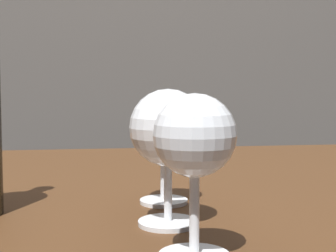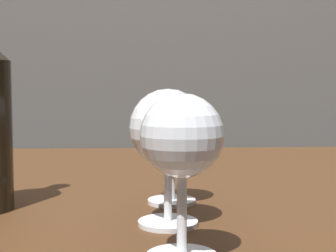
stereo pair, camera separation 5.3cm
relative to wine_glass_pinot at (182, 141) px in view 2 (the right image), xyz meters
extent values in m
cube|color=#472B16|center=(-0.01, 0.35, -0.12)|extent=(1.30, 0.93, 0.03)
cylinder|color=white|center=(0.00, 0.00, -0.06)|extent=(0.01, 0.01, 0.08)
sphere|color=white|center=(0.00, 0.00, 0.01)|extent=(0.07, 0.07, 0.07)
ellipsoid|color=maroon|center=(0.00, 0.00, 0.00)|extent=(0.06, 0.06, 0.03)
cylinder|color=white|center=(-0.01, 0.11, -0.10)|extent=(0.07, 0.07, 0.00)
cylinder|color=white|center=(-0.01, 0.11, -0.06)|extent=(0.01, 0.01, 0.08)
sphere|color=white|center=(-0.01, 0.11, 0.00)|extent=(0.08, 0.08, 0.08)
ellipsoid|color=#EACC66|center=(-0.01, 0.11, 0.00)|extent=(0.07, 0.07, 0.04)
cylinder|color=white|center=(0.00, 0.21, -0.10)|extent=(0.06, 0.06, 0.00)
cylinder|color=white|center=(0.00, 0.21, -0.06)|extent=(0.01, 0.01, 0.07)
sphere|color=white|center=(0.00, 0.21, 0.00)|extent=(0.08, 0.08, 0.08)
ellipsoid|color=gold|center=(0.00, 0.21, 0.00)|extent=(0.07, 0.07, 0.03)
camera|label=1|loc=(-0.08, -0.41, 0.05)|focal=52.17mm
camera|label=2|loc=(-0.03, -0.42, 0.05)|focal=52.17mm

